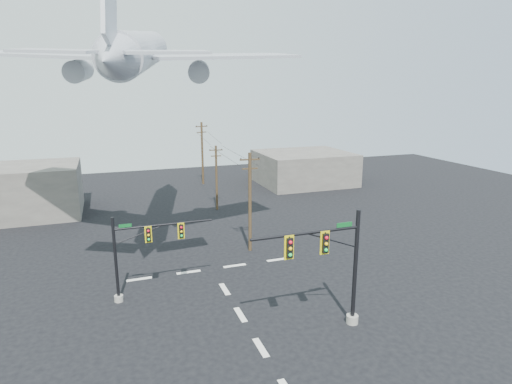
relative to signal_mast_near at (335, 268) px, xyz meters
name	(u,v)px	position (x,y,z in m)	size (l,w,h in m)	color
ground	(261,348)	(-5.04, -0.52, -4.12)	(120.00, 120.00, 0.00)	black
lane_markings	(235,305)	(-5.04, 4.81, -4.11)	(14.00, 21.20, 0.01)	white
signal_mast_near	(335,268)	(0.00, 0.00, 0.00)	(7.38, 0.84, 7.68)	gray
signal_mast_far	(138,254)	(-11.14, 8.16, -0.68)	(7.28, 0.69, 6.30)	gray
utility_pole_a	(250,201)	(-0.62, 14.45, 0.74)	(1.86, 0.31, 9.29)	#46331E
utility_pole_b	(216,177)	(-0.05, 29.08, 0.11)	(1.64, 0.28, 8.09)	#46331E
utility_pole_c	(202,152)	(1.56, 44.22, 1.01)	(1.97, 0.65, 9.80)	#46331E
power_lines	(217,145)	(0.22, 29.35, 4.05)	(3.92, 29.77, 0.26)	black
airliner	(139,52)	(-9.47, 17.27, 13.73)	(27.02, 28.92, 7.60)	#ACB1B9
building_right	(304,168)	(16.96, 39.48, -1.62)	(14.00, 12.00, 5.00)	slate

